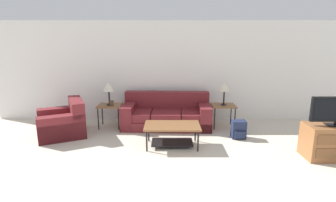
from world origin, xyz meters
The scene contains 11 objects.
wall_back centered at (0.00, 4.82, 1.30)m, with size 9.15×0.06×2.60m.
couch centered at (-0.01, 4.20, 0.29)m, with size 2.18×1.06×0.82m.
armchair centered at (-2.35, 3.57, 0.28)m, with size 1.30×1.32×0.80m.
coffee_table centered at (0.11, 2.91, 0.33)m, with size 1.11×0.65×0.45m.
side_table_left centered at (-1.41, 4.12, 0.51)m, with size 0.57×0.49×0.56m.
side_table_right centered at (1.39, 4.12, 0.51)m, with size 0.57×0.49×0.56m.
table_lamp_left centered at (-1.41, 4.12, 1.01)m, with size 0.28×0.28×0.57m.
table_lamp_right centered at (1.39, 4.12, 1.01)m, with size 0.28×0.28×0.57m.
tv_console centered at (3.03, 2.37, 0.31)m, with size 1.02×0.53×0.62m.
backpack centered at (1.58, 3.35, 0.19)m, with size 0.30×0.29×0.40m.
picture_frame centered at (-1.34, 4.05, 0.63)m, with size 0.10×0.04×0.13m.
Camera 1 is at (0.03, -2.09, 2.11)m, focal length 28.00 mm.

